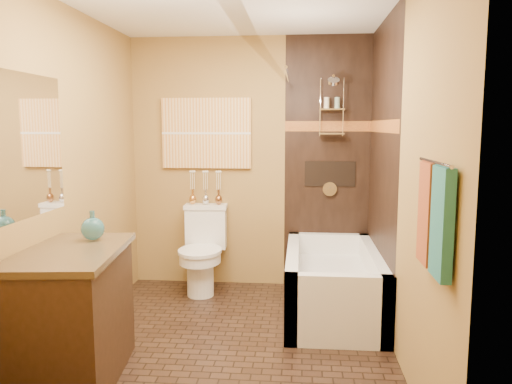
# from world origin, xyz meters

# --- Properties ---
(floor) EXTENTS (3.00, 3.00, 0.00)m
(floor) POSITION_xyz_m (0.00, 0.00, 0.00)
(floor) COLOR black
(floor) RESTS_ON ground
(wall_left) EXTENTS (0.02, 3.00, 2.50)m
(wall_left) POSITION_xyz_m (-1.20, 0.00, 1.25)
(wall_left) COLOR olive
(wall_left) RESTS_ON floor
(wall_right) EXTENTS (0.02, 3.00, 2.50)m
(wall_right) POSITION_xyz_m (1.20, 0.00, 1.25)
(wall_right) COLOR olive
(wall_right) RESTS_ON floor
(wall_back) EXTENTS (2.40, 0.02, 2.50)m
(wall_back) POSITION_xyz_m (0.00, 1.50, 1.25)
(wall_back) COLOR olive
(wall_back) RESTS_ON floor
(wall_front) EXTENTS (2.40, 0.02, 2.50)m
(wall_front) POSITION_xyz_m (0.00, -1.50, 1.25)
(wall_front) COLOR olive
(wall_front) RESTS_ON floor
(alcove_tile_back) EXTENTS (0.85, 0.01, 2.50)m
(alcove_tile_back) POSITION_xyz_m (0.78, 1.49, 1.25)
(alcove_tile_back) COLOR black
(alcove_tile_back) RESTS_ON wall_back
(alcove_tile_right) EXTENTS (0.01, 1.50, 2.50)m
(alcove_tile_right) POSITION_xyz_m (1.19, 0.75, 1.25)
(alcove_tile_right) COLOR black
(alcove_tile_right) RESTS_ON wall_right
(mosaic_band_back) EXTENTS (0.85, 0.01, 0.10)m
(mosaic_band_back) POSITION_xyz_m (0.78, 1.48, 1.62)
(mosaic_band_back) COLOR brown
(mosaic_band_back) RESTS_ON alcove_tile_back
(mosaic_band_right) EXTENTS (0.01, 1.50, 0.10)m
(mosaic_band_right) POSITION_xyz_m (1.18, 0.75, 1.62)
(mosaic_band_right) COLOR brown
(mosaic_band_right) RESTS_ON alcove_tile_right
(alcove_niche) EXTENTS (0.50, 0.01, 0.25)m
(alcove_niche) POSITION_xyz_m (0.80, 1.48, 1.15)
(alcove_niche) COLOR black
(alcove_niche) RESTS_ON alcove_tile_back
(shower_fixtures) EXTENTS (0.24, 0.33, 1.16)m
(shower_fixtures) POSITION_xyz_m (0.80, 1.38, 1.67)
(shower_fixtures) COLOR silver
(shower_fixtures) RESTS_ON floor
(curtain_rod) EXTENTS (0.03, 1.55, 0.03)m
(curtain_rod) POSITION_xyz_m (0.40, 0.75, 2.02)
(curtain_rod) COLOR silver
(curtain_rod) RESTS_ON wall_back
(towel_bar) EXTENTS (0.02, 0.55, 0.02)m
(towel_bar) POSITION_xyz_m (1.15, -1.05, 1.45)
(towel_bar) COLOR silver
(towel_bar) RESTS_ON wall_right
(towel_teal) EXTENTS (0.05, 0.22, 0.52)m
(towel_teal) POSITION_xyz_m (1.16, -1.18, 1.18)
(towel_teal) COLOR #22716A
(towel_teal) RESTS_ON towel_bar
(towel_rust) EXTENTS (0.05, 0.22, 0.52)m
(towel_rust) POSITION_xyz_m (1.16, -0.92, 1.18)
(towel_rust) COLOR #993A1B
(towel_rust) RESTS_ON towel_bar
(sunset_painting) EXTENTS (0.90, 0.04, 0.70)m
(sunset_painting) POSITION_xyz_m (-0.44, 1.48, 1.55)
(sunset_painting) COLOR orange
(sunset_painting) RESTS_ON wall_back
(vanity_mirror) EXTENTS (0.01, 1.00, 0.90)m
(vanity_mirror) POSITION_xyz_m (-1.19, -0.59, 1.50)
(vanity_mirror) COLOR white
(vanity_mirror) RESTS_ON wall_left
(bathtub) EXTENTS (0.80, 1.50, 0.55)m
(bathtub) POSITION_xyz_m (0.80, 0.75, 0.22)
(bathtub) COLOR white
(bathtub) RESTS_ON floor
(toilet) EXTENTS (0.43, 0.64, 0.84)m
(toilet) POSITION_xyz_m (-0.44, 1.20, 0.42)
(toilet) COLOR white
(toilet) RESTS_ON floor
(vanity) EXTENTS (0.70, 1.03, 0.86)m
(vanity) POSITION_xyz_m (-0.92, -0.59, 0.43)
(vanity) COLOR black
(vanity) RESTS_ON floor
(teal_bottle) EXTENTS (0.19, 0.19, 0.24)m
(teal_bottle) POSITION_xyz_m (-0.87, -0.33, 0.96)
(teal_bottle) COLOR #266973
(teal_bottle) RESTS_ON vanity
(bud_vases) EXTENTS (0.34, 0.07, 0.33)m
(bud_vases) POSITION_xyz_m (-0.44, 1.39, 1.02)
(bud_vases) COLOR gold
(bud_vases) RESTS_ON toilet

